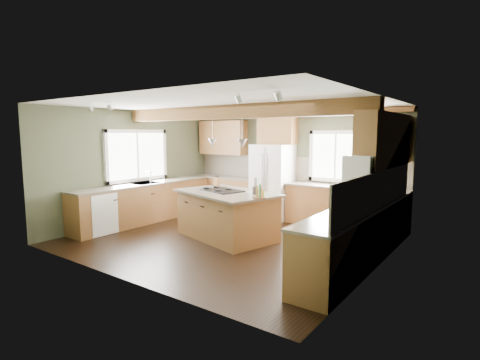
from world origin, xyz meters
The scene contains 37 objects.
floor centered at (0.00, 0.00, 0.00)m, with size 5.60×5.60×0.00m, color black.
ceiling centered at (0.00, 0.00, 2.60)m, with size 5.60×5.60×0.00m, color silver.
wall_back centered at (0.00, 2.50, 1.30)m, with size 5.60×5.60×0.00m, color #494F38.
wall_left centered at (-2.80, 0.00, 1.30)m, with size 5.00×5.00×0.00m, color #494F38.
wall_right centered at (2.80, 0.00, 1.30)m, with size 5.00×5.00×0.00m, color #494F38.
ceiling_beam centered at (0.00, 0.09, 2.47)m, with size 5.55×0.26×0.26m, color #4D3216.
soffit_trim centered at (0.00, 2.40, 2.54)m, with size 5.55×0.20×0.10m, color #4D3216.
backsplash_back centered at (0.00, 2.48, 1.21)m, with size 5.58×0.03×0.58m, color brown.
backsplash_right centered at (2.78, 0.05, 1.21)m, with size 0.03×3.70×0.58m, color brown.
base_cab_back_left centered at (-1.79, 2.20, 0.44)m, with size 2.02×0.60×0.88m, color brown.
counter_back_left centered at (-1.79, 2.20, 0.90)m, with size 2.06×0.64×0.04m, color #4F453A.
base_cab_back_right centered at (1.49, 2.20, 0.44)m, with size 2.62×0.60×0.88m, color brown.
counter_back_right centered at (1.49, 2.20, 0.90)m, with size 2.66×0.64×0.04m, color #4F453A.
base_cab_left centered at (-2.50, 0.05, 0.44)m, with size 0.60×3.70×0.88m, color brown.
counter_left centered at (-2.50, 0.05, 0.90)m, with size 0.64×3.74×0.04m, color #4F453A.
base_cab_right centered at (2.50, 0.05, 0.44)m, with size 0.60×3.70×0.88m, color brown.
counter_right centered at (2.50, 0.05, 0.90)m, with size 0.64×3.74×0.04m, color #4F453A.
upper_cab_back_left centered at (-1.99, 2.33, 1.95)m, with size 1.40×0.35×0.90m, color brown.
upper_cab_over_fridge centered at (-0.30, 2.33, 2.15)m, with size 0.96×0.35×0.70m, color brown.
upper_cab_right centered at (2.62, 0.90, 1.95)m, with size 0.35×2.20×0.90m, color brown.
upper_cab_back_corner centered at (2.30, 2.33, 1.95)m, with size 0.90×0.35×0.90m, color brown.
window_left centered at (-2.78, 0.05, 1.55)m, with size 0.04×1.60×1.05m, color white.
window_back centered at (1.15, 2.48, 1.55)m, with size 1.10×0.04×1.00m, color white.
sink centered at (-2.50, 0.05, 0.91)m, with size 0.50×0.65×0.03m, color #262628.
faucet centered at (-2.32, 0.05, 1.05)m, with size 0.02×0.02×0.28m, color #B2B2B7.
dishwasher centered at (-2.49, -1.25, 0.43)m, with size 0.60×0.60×0.84m, color white.
oven centered at (2.49, -1.25, 0.43)m, with size 0.60×0.72×0.84m, color white.
microwave centered at (2.58, -0.05, 1.55)m, with size 0.40×0.70×0.38m, color white.
pendant_left centered at (-0.59, 0.22, 1.88)m, with size 0.18×0.18×0.16m, color #B2B2B7.
pendant_right centered at (0.33, -0.03, 1.88)m, with size 0.18×0.18×0.16m, color #B2B2B7.
refrigerator centered at (-0.30, 2.12, 0.90)m, with size 0.90×0.74×1.80m, color white.
island centered at (-0.13, 0.09, 0.44)m, with size 1.89×1.16×0.88m, color brown.
island_top centered at (-0.13, 0.09, 0.90)m, with size 2.02×1.28×0.04m, color #4F453A.
cooktop centered at (-0.28, 0.13, 0.93)m, with size 0.82×0.55×0.02m, color black.
knife_block centered at (-0.79, 0.60, 1.02)m, with size 0.12×0.09×0.19m, color brown.
utensil_crock centered at (0.49, 0.17, 0.99)m, with size 0.11×0.11×0.14m, color #39332E.
bottle_tray centered at (0.76, -0.11, 1.04)m, with size 0.25×0.25×0.23m, color brown, non-canonical shape.
Camera 1 is at (4.35, -5.65, 2.06)m, focal length 28.00 mm.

